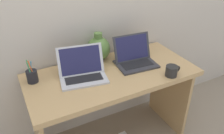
{
  "coord_description": "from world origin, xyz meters",
  "views": [
    {
      "loc": [
        -0.69,
        -1.35,
        1.69
      ],
      "look_at": [
        0.0,
        0.0,
        0.8
      ],
      "focal_mm": 37.42,
      "sensor_mm": 36.0,
      "label": 1
    }
  ],
  "objects_px": {
    "laptop_left": "(82,70)",
    "laptop_right": "(134,57)",
    "coffee_mug": "(172,71)",
    "pen_cup": "(32,76)",
    "green_vase": "(99,48)"
  },
  "relations": [
    {
      "from": "laptop_left",
      "to": "coffee_mug",
      "type": "relative_size",
      "value": 2.97
    },
    {
      "from": "pen_cup",
      "to": "coffee_mug",
      "type": "bearing_deg",
      "value": -22.54
    },
    {
      "from": "green_vase",
      "to": "coffee_mug",
      "type": "relative_size",
      "value": 1.9
    },
    {
      "from": "green_vase",
      "to": "coffee_mug",
      "type": "xyz_separation_m",
      "value": [
        0.38,
        -0.48,
        -0.06
      ]
    },
    {
      "from": "laptop_left",
      "to": "coffee_mug",
      "type": "height_order",
      "value": "laptop_left"
    },
    {
      "from": "laptop_right",
      "to": "green_vase",
      "type": "bearing_deg",
      "value": 140.65
    },
    {
      "from": "laptop_left",
      "to": "laptop_right",
      "type": "xyz_separation_m",
      "value": [
        0.45,
        0.0,
        -0.0
      ]
    },
    {
      "from": "laptop_right",
      "to": "coffee_mug",
      "type": "bearing_deg",
      "value": -63.65
    },
    {
      "from": "pen_cup",
      "to": "green_vase",
      "type": "bearing_deg",
      "value": 9.43
    },
    {
      "from": "laptop_right",
      "to": "green_vase",
      "type": "xyz_separation_m",
      "value": [
        -0.23,
        0.19,
        0.04
      ]
    },
    {
      "from": "laptop_right",
      "to": "pen_cup",
      "type": "bearing_deg",
      "value": 173.14
    },
    {
      "from": "coffee_mug",
      "to": "pen_cup",
      "type": "relative_size",
      "value": 0.67
    },
    {
      "from": "coffee_mug",
      "to": "pen_cup",
      "type": "xyz_separation_m",
      "value": [
        -0.94,
        0.39,
        0.01
      ]
    },
    {
      "from": "laptop_right",
      "to": "green_vase",
      "type": "relative_size",
      "value": 1.39
    },
    {
      "from": "green_vase",
      "to": "pen_cup",
      "type": "relative_size",
      "value": 1.28
    }
  ]
}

